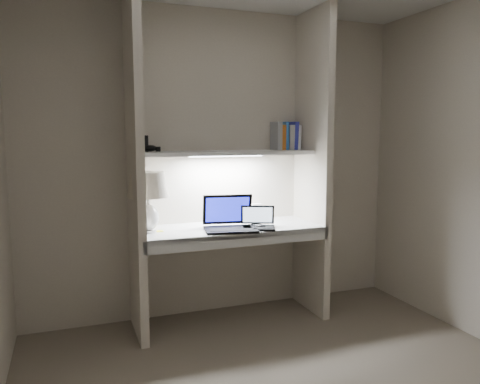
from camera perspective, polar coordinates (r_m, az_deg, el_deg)
name	(u,v)px	position (r m, az deg, el deg)	size (l,w,h in m)	color
back_wall	(219,164)	(3.91, -2.56, 3.42)	(3.20, 0.01, 2.50)	beige
alcove_panel_left	(135,169)	(3.48, -12.66, 2.79)	(0.06, 0.55, 2.50)	beige
alcove_panel_right	(313,164)	(3.95, 8.84, 3.39)	(0.06, 0.55, 2.50)	beige
desk	(230,229)	(3.72, -1.20, -4.55)	(1.40, 0.55, 0.04)	white
desk_apron	(242,240)	(3.48, 0.23, -5.85)	(1.46, 0.03, 0.10)	silver
shelf	(226,153)	(3.73, -1.71, 4.79)	(1.40, 0.36, 0.03)	silver
strip_light	(226,156)	(3.73, -1.71, 4.45)	(0.60, 0.04, 0.01)	white
table_lamp	(148,192)	(3.52, -11.15, 0.03)	(0.31, 0.31, 0.45)	white
laptop_main	(229,222)	(3.61, -1.30, -3.65)	(0.44, 0.40, 0.26)	black
laptop_netbook	(258,223)	(3.65, 2.16, -3.80)	(0.33, 0.31, 0.17)	black
speaker	(256,212)	(4.02, 1.93, -2.39)	(0.10, 0.07, 0.14)	silver
mouse	(260,227)	(3.63, 2.47, -4.23)	(0.10, 0.06, 0.04)	black
cable_coil	(256,225)	(3.75, 1.99, -4.03)	(0.10, 0.10, 0.01)	black
sticky_note	(159,231)	(3.59, -9.89, -4.73)	(0.07, 0.07, 0.00)	#FFF735
book_row	(285,137)	(4.04, 5.56, 6.74)	(0.22, 0.16, 0.24)	white
shelf_box	(143,144)	(3.65, -11.70, 5.80)	(0.07, 0.05, 0.12)	black
shelf_gadget	(150,148)	(3.66, -10.93, 5.26)	(0.12, 0.08, 0.05)	black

